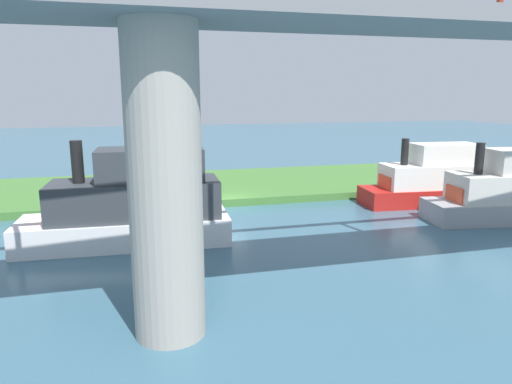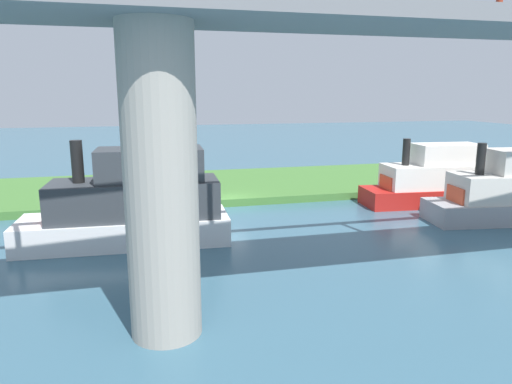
# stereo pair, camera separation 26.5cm
# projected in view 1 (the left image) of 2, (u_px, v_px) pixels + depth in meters

# --- Properties ---
(ground_plane) EXTENTS (160.00, 160.00, 0.00)m
(ground_plane) POSITION_uv_depth(u_px,v_px,m) (228.00, 207.00, 30.51)
(ground_plane) COLOR #386075
(grassy_bank) EXTENTS (80.00, 12.00, 0.50)m
(grassy_bank) POSITION_uv_depth(u_px,v_px,m) (212.00, 186.00, 36.13)
(grassy_bank) COLOR #427533
(grassy_bank) RESTS_ON ground
(bridge_pylon) EXTENTS (2.14, 2.14, 9.22)m
(bridge_pylon) POSITION_uv_depth(u_px,v_px,m) (165.00, 187.00, 13.61)
(bridge_pylon) COLOR #9E998E
(bridge_pylon) RESTS_ON ground
(bridge_span) EXTENTS (59.13, 4.30, 3.25)m
(bridge_span) POSITION_uv_depth(u_px,v_px,m) (158.00, 0.00, 12.57)
(bridge_span) COLOR slate
(bridge_span) RESTS_ON bridge_pylon
(person_on_bank) EXTENTS (0.47, 0.47, 1.39)m
(person_on_bank) POSITION_uv_depth(u_px,v_px,m) (212.00, 183.00, 32.39)
(person_on_bank) COLOR #2D334C
(person_on_bank) RESTS_ON grassy_bank
(mooring_post) EXTENTS (0.20, 0.20, 0.99)m
(mooring_post) POSITION_uv_depth(u_px,v_px,m) (211.00, 188.00, 31.68)
(mooring_post) COLOR brown
(mooring_post) RESTS_ON grassy_bank
(pontoon_yellow) EXTENTS (10.15, 3.80, 5.11)m
(pontoon_yellow) POSITION_uv_depth(u_px,v_px,m) (132.00, 206.00, 22.89)
(pontoon_yellow) COLOR white
(pontoon_yellow) RESTS_ON ground
(motorboat_white) EXTENTS (9.19, 4.11, 4.54)m
(motorboat_white) POSITION_uv_depth(u_px,v_px,m) (510.00, 192.00, 27.14)
(motorboat_white) COLOR #99999E
(motorboat_white) RESTS_ON ground
(riverboat_paddlewheel) EXTENTS (8.80, 3.58, 4.39)m
(riverboat_paddlewheel) POSITION_uv_depth(u_px,v_px,m) (431.00, 180.00, 31.15)
(riverboat_paddlewheel) COLOR red
(riverboat_paddlewheel) RESTS_ON ground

